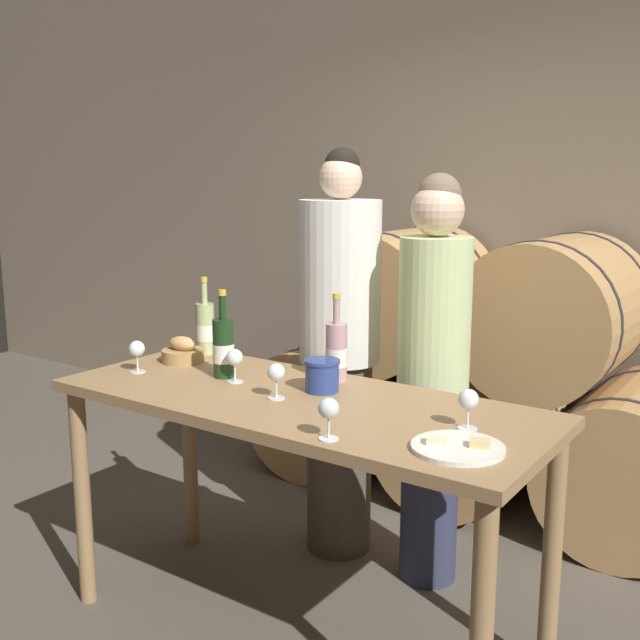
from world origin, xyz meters
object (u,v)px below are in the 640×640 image
at_px(wine_glass_right, 329,410).
at_px(wine_glass_far_left, 137,350).
at_px(bread_basket, 183,352).
at_px(cheese_plate, 458,447).
at_px(wine_bottle_white, 205,328).
at_px(wine_glass_center, 276,374).
at_px(wine_glass_left, 235,359).
at_px(person_left, 340,353).
at_px(blue_crock, 322,374).
at_px(person_right, 433,374).
at_px(tasting_table, 297,430).
at_px(wine_bottle_rose, 336,352).
at_px(wine_glass_far_right, 468,401).
at_px(wine_bottle_red, 223,348).

bearing_deg(wine_glass_right, wine_glass_far_left, 169.16).
relative_size(bread_basket, cheese_plate, 0.66).
relative_size(wine_bottle_white, wine_glass_right, 2.64).
height_order(wine_bottle_white, wine_glass_far_left, wine_bottle_white).
distance_m(wine_bottle_white, wine_glass_far_left, 0.39).
bearing_deg(wine_glass_center, wine_glass_left, 163.14).
distance_m(person_left, wine_bottle_white, 0.59).
xyz_separation_m(blue_crock, wine_glass_right, (0.30, -0.39, 0.03)).
distance_m(wine_bottle_white, cheese_plate, 1.46).
height_order(bread_basket, wine_glass_far_left, wine_glass_far_left).
height_order(person_right, wine_glass_right, person_right).
bearing_deg(bread_basket, wine_glass_far_left, -96.42).
bearing_deg(tasting_table, person_left, 110.87).
distance_m(wine_bottle_white, wine_bottle_rose, 0.71).
xyz_separation_m(tasting_table, wine_glass_far_right, (0.63, 0.03, 0.21)).
distance_m(wine_bottle_rose, wine_glass_right, 0.63).
xyz_separation_m(wine_bottle_rose, wine_glass_far_right, (0.63, -0.22, -0.02)).
xyz_separation_m(wine_bottle_white, wine_glass_left, (0.41, -0.27, -0.02)).
xyz_separation_m(tasting_table, cheese_plate, (0.68, -0.15, 0.13)).
relative_size(wine_bottle_rose, blue_crock, 2.59).
bearing_deg(cheese_plate, wine_bottle_rose, 149.35).
height_order(wine_glass_center, wine_glass_far_right, same).
relative_size(person_left, wine_glass_far_left, 14.22).
bearing_deg(person_right, person_left, -179.96).
height_order(person_left, bread_basket, person_left).
bearing_deg(wine_glass_far_right, wine_glass_center, -172.94).
bearing_deg(wine_bottle_red, wine_glass_left, -20.83).
relative_size(wine_bottle_rose, wine_glass_far_right, 2.64).
distance_m(tasting_table, cheese_plate, 0.71).
xyz_separation_m(wine_bottle_red, wine_glass_right, (0.71, -0.34, -0.03)).
xyz_separation_m(wine_glass_center, wine_glass_right, (0.38, -0.23, 0.00)).
distance_m(person_right, wine_bottle_red, 0.85).
xyz_separation_m(blue_crock, cheese_plate, (0.64, -0.26, -0.05)).
relative_size(wine_bottle_white, bread_basket, 1.91).
bearing_deg(cheese_plate, wine_glass_left, 169.91).
distance_m(tasting_table, blue_crock, 0.22).
bearing_deg(wine_bottle_red, bread_basket, 165.02).
xyz_separation_m(wine_glass_center, wine_glass_far_right, (0.67, 0.08, 0.00)).
bearing_deg(blue_crock, wine_glass_left, -165.83).
relative_size(wine_glass_left, wine_glass_right, 1.00).
bearing_deg(person_right, cheese_plate, -59.43).
distance_m(person_left, wine_bottle_rose, 0.48).
distance_m(bread_basket, wine_glass_center, 0.67).
xyz_separation_m(wine_bottle_rose, blue_crock, (0.04, -0.14, -0.05)).
xyz_separation_m(wine_bottle_red, wine_glass_center, (0.34, -0.11, -0.03)).
relative_size(tasting_table, wine_glass_center, 14.08).
height_order(wine_bottle_red, wine_bottle_rose, wine_bottle_red).
xyz_separation_m(person_left, wine_glass_right, (0.58, -0.94, 0.10)).
bearing_deg(wine_bottle_rose, person_right, 62.90).
height_order(wine_glass_left, wine_glass_center, same).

